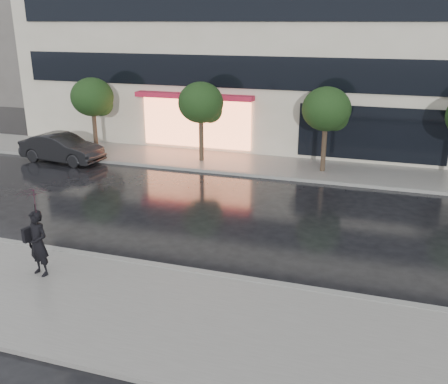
% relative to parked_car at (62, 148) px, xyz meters
% --- Properties ---
extents(ground, '(120.00, 120.00, 0.00)m').
position_rel_parked_car_xyz_m(ground, '(9.69, -7.97, -0.71)').
color(ground, black).
rests_on(ground, ground).
extents(sidewalk_near, '(60.00, 4.50, 0.12)m').
position_rel_parked_car_xyz_m(sidewalk_near, '(9.69, -11.22, -0.65)').
color(sidewalk_near, slate).
rests_on(sidewalk_near, ground).
extents(sidewalk_far, '(60.00, 3.50, 0.12)m').
position_rel_parked_car_xyz_m(sidewalk_far, '(9.69, 2.28, -0.65)').
color(sidewalk_far, slate).
rests_on(sidewalk_far, ground).
extents(curb_near, '(60.00, 0.25, 0.14)m').
position_rel_parked_car_xyz_m(curb_near, '(9.69, -8.97, -0.64)').
color(curb_near, gray).
rests_on(curb_near, ground).
extents(curb_far, '(60.00, 0.25, 0.14)m').
position_rel_parked_car_xyz_m(curb_far, '(9.69, 0.53, -0.64)').
color(curb_far, gray).
rests_on(curb_far, ground).
extents(bg_building_left, '(14.00, 10.00, 12.00)m').
position_rel_parked_car_xyz_m(bg_building_left, '(-18.31, 18.03, 5.29)').
color(bg_building_left, '#59544F').
rests_on(bg_building_left, ground).
extents(tree_far_west, '(2.20, 2.20, 3.99)m').
position_rel_parked_car_xyz_m(tree_far_west, '(0.75, 2.06, 2.21)').
color(tree_far_west, '#33261C').
rests_on(tree_far_west, ground).
extents(tree_mid_west, '(2.20, 2.20, 3.99)m').
position_rel_parked_car_xyz_m(tree_mid_west, '(6.75, 2.06, 2.21)').
color(tree_mid_west, '#33261C').
rests_on(tree_mid_west, ground).
extents(tree_mid_east, '(2.20, 2.20, 3.99)m').
position_rel_parked_car_xyz_m(tree_mid_east, '(12.75, 2.06, 2.21)').
color(tree_mid_east, '#33261C').
rests_on(tree_mid_east, ground).
extents(parked_car, '(4.44, 1.90, 1.42)m').
position_rel_parked_car_xyz_m(parked_car, '(0.00, 0.00, 0.00)').
color(parked_car, black).
rests_on(parked_car, ground).
extents(pedestrian_with_umbrella, '(1.10, 1.12, 2.50)m').
position_rel_parked_car_xyz_m(pedestrian_with_umbrella, '(6.67, -10.45, 0.97)').
color(pedestrian_with_umbrella, black).
rests_on(pedestrian_with_umbrella, sidewalk_near).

